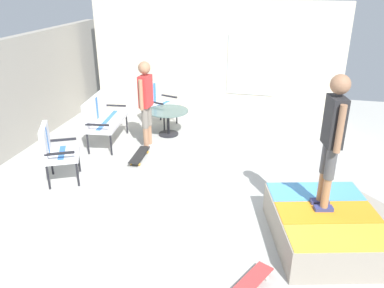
% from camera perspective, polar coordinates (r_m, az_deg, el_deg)
% --- Properties ---
extents(ground_plane, '(12.00, 12.00, 0.10)m').
position_cam_1_polar(ground_plane, '(6.45, 1.55, -7.48)').
color(ground_plane, '#A8A8A3').
extents(house_facade, '(0.23, 6.00, 2.78)m').
position_cam_1_polar(house_facade, '(9.54, 3.34, 12.13)').
color(house_facade, beige).
rests_on(house_facade, ground_plane).
extents(skate_ramp, '(2.00, 2.25, 0.46)m').
position_cam_1_polar(skate_ramp, '(5.53, 19.31, -11.42)').
color(skate_ramp, gray).
rests_on(skate_ramp, ground_plane).
extents(patio_bench, '(1.30, 0.69, 1.02)m').
position_cam_1_polar(patio_bench, '(8.25, -13.16, 4.12)').
color(patio_bench, black).
rests_on(patio_bench, ground_plane).
extents(patio_chair_near_house, '(0.76, 0.71, 1.02)m').
position_cam_1_polar(patio_chair_near_house, '(9.14, -5.07, 6.53)').
color(patio_chair_near_house, black).
rests_on(patio_chair_near_house, ground_plane).
extents(patio_chair_by_wall, '(0.80, 0.77, 1.02)m').
position_cam_1_polar(patio_chair_by_wall, '(6.89, -19.65, -0.62)').
color(patio_chair_by_wall, black).
rests_on(patio_chair_by_wall, ground_plane).
extents(patio_table, '(0.90, 0.90, 0.57)m').
position_cam_1_polar(patio_table, '(8.56, -3.54, 3.91)').
color(patio_table, black).
rests_on(patio_table, ground_plane).
extents(person_watching, '(0.48, 0.27, 1.78)m').
position_cam_1_polar(person_watching, '(7.71, -6.82, 6.64)').
color(person_watching, silver).
rests_on(person_watching, ground_plane).
extents(person_skater, '(0.47, 0.30, 1.78)m').
position_cam_1_polar(person_skater, '(5.02, 20.02, 1.50)').
color(person_skater, navy).
rests_on(person_skater, skate_ramp).
extents(skateboard_by_bench, '(0.81, 0.24, 0.10)m').
position_cam_1_polar(skateboard_by_bench, '(7.57, -7.74, -1.62)').
color(skateboard_by_bench, black).
rests_on(skateboard_by_bench, ground_plane).
extents(skateboard_spare, '(0.80, 0.54, 0.10)m').
position_cam_1_polar(skateboard_spare, '(4.68, 8.31, -19.79)').
color(skateboard_spare, '#B23838').
rests_on(skateboard_spare, ground_plane).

